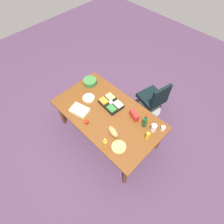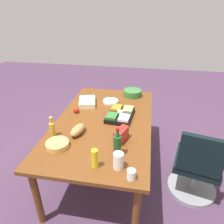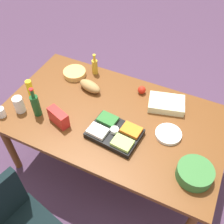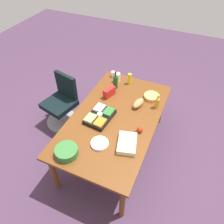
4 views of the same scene
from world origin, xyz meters
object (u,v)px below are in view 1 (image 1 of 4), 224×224
at_px(office_chair, 152,101).
at_px(veggie_tray, 111,103).
at_px(apple_red, 86,122).
at_px(sheet_cake, 80,110).
at_px(wine_bottle, 145,122).
at_px(mustard_bottle, 148,136).
at_px(bread_loaf, 113,132).
at_px(mayo_jar, 154,128).
at_px(salad_bowl, 90,82).
at_px(dressing_bottle, 105,144).
at_px(conference_table, 108,116).
at_px(paper_cup, 163,128).
at_px(chip_bowl, 119,147).
at_px(chip_bag_red, 134,115).
at_px(paper_plate_stack, 89,98).

height_order(office_chair, veggie_tray, office_chair).
bearing_deg(apple_red, sheet_cake, 165.15).
bearing_deg(wine_bottle, office_chair, 113.82).
xyz_separation_m(mustard_bottle, sheet_cake, (-1.20, -0.42, -0.06)).
bearing_deg(office_chair, sheet_cake, -113.89).
relative_size(bread_loaf, mayo_jar, 1.56).
bearing_deg(salad_bowl, dressing_bottle, -31.32).
xyz_separation_m(conference_table, bread_loaf, (0.35, -0.21, 0.12)).
height_order(bread_loaf, wine_bottle, wine_bottle).
bearing_deg(mustard_bottle, dressing_bottle, -124.33).
bearing_deg(dressing_bottle, paper_cup, 62.23).
distance_m(apple_red, wine_bottle, 0.99).
bearing_deg(dressing_bottle, mayo_jar, 64.89).
relative_size(veggie_tray, paper_cup, 4.95).
relative_size(sheet_cake, paper_cup, 3.56).
height_order(bread_loaf, dressing_bottle, dressing_bottle).
bearing_deg(sheet_cake, chip_bowl, -1.19).
xyz_separation_m(chip_bowl, apple_red, (-0.72, -0.05, 0.01)).
height_order(mustard_bottle, apple_red, mustard_bottle).
bearing_deg(mustard_bottle, paper_cup, 75.79).
distance_m(chip_bag_red, dressing_bottle, 0.73).
height_order(conference_table, wine_bottle, wine_bottle).
distance_m(paper_plate_stack, salad_bowl, 0.41).
bearing_deg(sheet_cake, apple_red, -14.85).
distance_m(veggie_tray, wine_bottle, 0.73).
relative_size(office_chair, dressing_bottle, 3.99).
xyz_separation_m(conference_table, dressing_bottle, (0.42, -0.47, 0.16)).
bearing_deg(paper_cup, bread_loaf, -130.75).
xyz_separation_m(conference_table, paper_cup, (0.89, 0.42, 0.12)).
height_order(conference_table, paper_plate_stack, paper_plate_stack).
height_order(veggie_tray, paper_cup, paper_cup).
bearing_deg(wine_bottle, bread_loaf, -119.67).
relative_size(bread_loaf, paper_cup, 2.67).
height_order(conference_table, sheet_cake, sheet_cake).
height_order(office_chair, sheet_cake, office_chair).
height_order(chip_bag_red, mayo_jar, mayo_jar).
bearing_deg(wine_bottle, chip_bag_red, 178.85).
distance_m(mustard_bottle, mayo_jar, 0.20).
distance_m(veggie_tray, mayo_jar, 0.89).
distance_m(conference_table, chip_bag_red, 0.49).
xyz_separation_m(salad_bowl, paper_cup, (1.68, 0.14, -0.00)).
relative_size(mustard_bottle, salad_bowl, 0.68).
distance_m(chip_bowl, mustard_bottle, 0.49).
height_order(mayo_jar, dressing_bottle, dressing_bottle).
bearing_deg(salad_bowl, bread_loaf, -23.27).
bearing_deg(dressing_bottle, office_chair, 96.60).
bearing_deg(apple_red, mustard_bottle, 27.78).
distance_m(chip_bag_red, sheet_cake, 0.97).
relative_size(office_chair, salad_bowl, 3.38).
height_order(office_chair, paper_plate_stack, office_chair).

